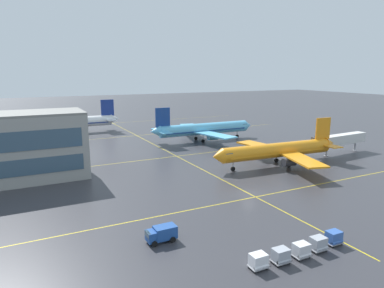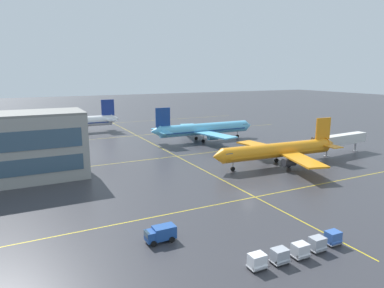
{
  "view_description": "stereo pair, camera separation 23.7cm",
  "coord_description": "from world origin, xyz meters",
  "px_view_note": "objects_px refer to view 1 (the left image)",
  "views": [
    {
      "loc": [
        -37.44,
        -50.01,
        22.44
      ],
      "look_at": [
        1.84,
        27.5,
        4.3
      ],
      "focal_mm": 32.1,
      "sensor_mm": 36.0,
      "label": 1
    },
    {
      "loc": [
        -37.23,
        -50.11,
        22.44
      ],
      "look_at": [
        1.84,
        27.5,
        4.3
      ],
      "focal_mm": 32.1,
      "sensor_mm": 36.0,
      "label": 2
    }
  ],
  "objects_px": {
    "baggage_cart_row_leftmost": "(258,261)",
    "service_truck_red_van": "(161,233)",
    "airliner_third_row": "(68,123)",
    "baggage_cart_row_fifth": "(334,237)",
    "jet_bridge": "(336,140)",
    "baggage_cart_row_fourth": "(318,244)",
    "baggage_cart_row_middle": "(301,250)",
    "airliner_front_gate": "(279,150)",
    "airliner_second_row": "(203,129)",
    "baggage_cart_row_second": "(281,256)"
  },
  "relations": [
    {
      "from": "airliner_front_gate",
      "to": "baggage_cart_row_fourth",
      "type": "distance_m",
      "value": 41.87
    },
    {
      "from": "service_truck_red_van",
      "to": "baggage_cart_row_fourth",
      "type": "distance_m",
      "value": 20.49
    },
    {
      "from": "airliner_second_row",
      "to": "airliner_third_row",
      "type": "distance_m",
      "value": 51.82
    },
    {
      "from": "airliner_second_row",
      "to": "baggage_cart_row_leftmost",
      "type": "xyz_separation_m",
      "value": [
        -31.06,
        -69.99,
        -3.0
      ]
    },
    {
      "from": "baggage_cart_row_leftmost",
      "to": "service_truck_red_van",
      "type": "bearing_deg",
      "value": 123.98
    },
    {
      "from": "airliner_front_gate",
      "to": "airliner_third_row",
      "type": "bearing_deg",
      "value": 119.7
    },
    {
      "from": "airliner_second_row",
      "to": "baggage_cart_row_middle",
      "type": "distance_m",
      "value": 74.67
    },
    {
      "from": "baggage_cart_row_middle",
      "to": "jet_bridge",
      "type": "bearing_deg",
      "value": 37.2
    },
    {
      "from": "jet_bridge",
      "to": "baggage_cart_row_second",
      "type": "bearing_deg",
      "value": -144.62
    },
    {
      "from": "baggage_cart_row_fifth",
      "to": "service_truck_red_van",
      "type": "bearing_deg",
      "value": 151.12
    },
    {
      "from": "service_truck_red_van",
      "to": "jet_bridge",
      "type": "height_order",
      "value": "jet_bridge"
    },
    {
      "from": "baggage_cart_row_fifth",
      "to": "airliner_second_row",
      "type": "bearing_deg",
      "value": 75.16
    },
    {
      "from": "baggage_cart_row_fifth",
      "to": "jet_bridge",
      "type": "distance_m",
      "value": 55.32
    },
    {
      "from": "airliner_front_gate",
      "to": "baggage_cart_row_leftmost",
      "type": "xyz_separation_m",
      "value": [
        -32.66,
        -34.58,
        -2.79
      ]
    },
    {
      "from": "airliner_second_row",
      "to": "jet_bridge",
      "type": "relative_size",
      "value": 1.86
    },
    {
      "from": "airliner_third_row",
      "to": "baggage_cart_row_fifth",
      "type": "relative_size",
      "value": 14.15
    },
    {
      "from": "baggage_cart_row_second",
      "to": "baggage_cart_row_fourth",
      "type": "bearing_deg",
      "value": 1.07
    },
    {
      "from": "airliner_third_row",
      "to": "baggage_cart_row_second",
      "type": "height_order",
      "value": "airliner_third_row"
    },
    {
      "from": "airliner_front_gate",
      "to": "baggage_cart_row_fifth",
      "type": "xyz_separation_m",
      "value": [
        -20.11,
        -34.42,
        -2.79
      ]
    },
    {
      "from": "airliner_second_row",
      "to": "baggage_cart_row_fourth",
      "type": "height_order",
      "value": "airliner_second_row"
    },
    {
      "from": "airliner_third_row",
      "to": "baggage_cart_row_middle",
      "type": "relative_size",
      "value": 14.15
    },
    {
      "from": "baggage_cart_row_fourth",
      "to": "airliner_third_row",
      "type": "bearing_deg",
      "value": 99.09
    },
    {
      "from": "airliner_third_row",
      "to": "jet_bridge",
      "type": "relative_size",
      "value": 1.93
    },
    {
      "from": "airliner_front_gate",
      "to": "service_truck_red_van",
      "type": "xyz_separation_m",
      "value": [
        -40.26,
        -23.31,
        -2.62
      ]
    },
    {
      "from": "baggage_cart_row_fourth",
      "to": "baggage_cart_row_fifth",
      "type": "bearing_deg",
      "value": 5.35
    },
    {
      "from": "airliner_front_gate",
      "to": "baggage_cart_row_leftmost",
      "type": "bearing_deg",
      "value": -133.37
    },
    {
      "from": "baggage_cart_row_middle",
      "to": "baggage_cart_row_fourth",
      "type": "relative_size",
      "value": 1.0
    },
    {
      "from": "airliner_second_row",
      "to": "service_truck_red_van",
      "type": "distance_m",
      "value": 70.35
    },
    {
      "from": "baggage_cart_row_leftmost",
      "to": "baggage_cart_row_fifth",
      "type": "xyz_separation_m",
      "value": [
        12.56,
        0.15,
        0.0
      ]
    },
    {
      "from": "baggage_cart_row_second",
      "to": "service_truck_red_van",
      "type": "bearing_deg",
      "value": 132.96
    },
    {
      "from": "airliner_front_gate",
      "to": "baggage_cart_row_fourth",
      "type": "xyz_separation_m",
      "value": [
        -23.24,
        -34.72,
        -2.79
      ]
    },
    {
      "from": "airliner_second_row",
      "to": "baggage_cart_row_fourth",
      "type": "distance_m",
      "value": 73.45
    },
    {
      "from": "airliner_front_gate",
      "to": "baggage_cart_row_second",
      "type": "relative_size",
      "value": 12.94
    },
    {
      "from": "airliner_third_row",
      "to": "baggage_cart_row_second",
      "type": "relative_size",
      "value": 14.15
    },
    {
      "from": "airliner_front_gate",
      "to": "service_truck_red_van",
      "type": "bearing_deg",
      "value": -149.93
    },
    {
      "from": "airliner_second_row",
      "to": "baggage_cart_row_fourth",
      "type": "relative_size",
      "value": 13.61
    },
    {
      "from": "baggage_cart_row_leftmost",
      "to": "airliner_front_gate",
      "type": "bearing_deg",
      "value": 46.63
    },
    {
      "from": "baggage_cart_row_fifth",
      "to": "airliner_third_row",
      "type": "bearing_deg",
      "value": 100.79
    },
    {
      "from": "baggage_cart_row_middle",
      "to": "baggage_cart_row_fifth",
      "type": "bearing_deg",
      "value": 4.95
    },
    {
      "from": "airliner_third_row",
      "to": "baggage_cart_row_second",
      "type": "distance_m",
      "value": 105.58
    },
    {
      "from": "airliner_front_gate",
      "to": "baggage_cart_row_fifth",
      "type": "bearing_deg",
      "value": -120.29
    },
    {
      "from": "airliner_second_row",
      "to": "baggage_cart_row_leftmost",
      "type": "bearing_deg",
      "value": -113.93
    },
    {
      "from": "baggage_cart_row_leftmost",
      "to": "baggage_cart_row_fifth",
      "type": "distance_m",
      "value": 12.56
    },
    {
      "from": "airliner_second_row",
      "to": "jet_bridge",
      "type": "distance_m",
      "value": 41.11
    },
    {
      "from": "baggage_cart_row_middle",
      "to": "airliner_front_gate",
      "type": "bearing_deg",
      "value": 52.96
    },
    {
      "from": "service_truck_red_van",
      "to": "baggage_cart_row_leftmost",
      "type": "relative_size",
      "value": 1.5
    },
    {
      "from": "airliner_third_row",
      "to": "baggage_cart_row_leftmost",
      "type": "distance_m",
      "value": 105.06
    },
    {
      "from": "airliner_front_gate",
      "to": "baggage_cart_row_middle",
      "type": "xyz_separation_m",
      "value": [
        -26.38,
        -34.97,
        -2.79
      ]
    },
    {
      "from": "baggage_cart_row_second",
      "to": "baggage_cart_row_middle",
      "type": "xyz_separation_m",
      "value": [
        3.14,
        -0.13,
        0.0
      ]
    },
    {
      "from": "airliner_third_row",
      "to": "baggage_cart_row_fourth",
      "type": "height_order",
      "value": "airliner_third_row"
    }
  ]
}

